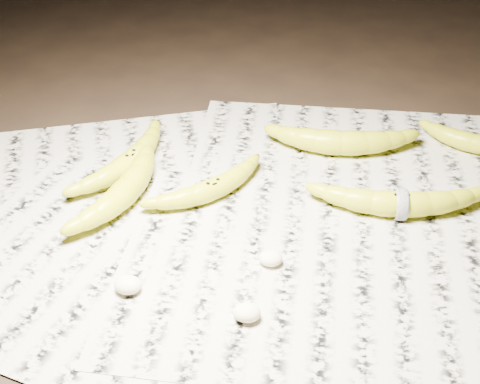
# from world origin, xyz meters

# --- Properties ---
(ground) EXTENTS (3.00, 3.00, 0.00)m
(ground) POSITION_xyz_m (0.00, 0.00, 0.00)
(ground) COLOR black
(ground) RESTS_ON ground
(newspaper_patch) EXTENTS (0.90, 0.70, 0.01)m
(newspaper_patch) POSITION_xyz_m (-0.01, 0.03, 0.00)
(newspaper_patch) COLOR #BEB6A3
(newspaper_patch) RESTS_ON ground
(banana_left_a) EXTENTS (0.14, 0.21, 0.04)m
(banana_left_a) POSITION_xyz_m (-0.20, 0.13, 0.03)
(banana_left_a) COLOR gold
(banana_left_a) RESTS_ON newspaper_patch
(banana_left_b) EXTENTS (0.12, 0.22, 0.04)m
(banana_left_b) POSITION_xyz_m (-0.18, 0.05, 0.03)
(banana_left_b) COLOR gold
(banana_left_b) RESTS_ON newspaper_patch
(banana_center) EXTENTS (0.17, 0.16, 0.03)m
(banana_center) POSITION_xyz_m (-0.06, 0.07, 0.02)
(banana_center) COLOR gold
(banana_center) RESTS_ON newspaper_patch
(banana_taped) EXTENTS (0.24, 0.07, 0.04)m
(banana_taped) POSITION_xyz_m (0.22, 0.05, 0.03)
(banana_taped) COLOR gold
(banana_taped) RESTS_ON newspaper_patch
(banana_upper_a) EXTENTS (0.22, 0.07, 0.04)m
(banana_upper_a) POSITION_xyz_m (0.14, 0.21, 0.03)
(banana_upper_a) COLOR gold
(banana_upper_a) RESTS_ON newspaper_patch
(banana_upper_b) EXTENTS (0.17, 0.11, 0.03)m
(banana_upper_b) POSITION_xyz_m (0.35, 0.24, 0.02)
(banana_upper_b) COLOR gold
(banana_upper_b) RESTS_ON newspaper_patch
(measuring_tape) EXTENTS (0.01, 0.05, 0.05)m
(measuring_tape) POSITION_xyz_m (0.22, 0.05, 0.03)
(measuring_tape) COLOR white
(measuring_tape) RESTS_ON newspaper_patch
(flesh_chunk_a) EXTENTS (0.04, 0.03, 0.02)m
(flesh_chunk_a) POSITION_xyz_m (-0.14, -0.14, 0.02)
(flesh_chunk_a) COLOR #FFF2C5
(flesh_chunk_a) RESTS_ON newspaper_patch
(flesh_chunk_b) EXTENTS (0.03, 0.03, 0.02)m
(flesh_chunk_b) POSITION_xyz_m (0.01, -0.17, 0.02)
(flesh_chunk_b) COLOR #FFF2C5
(flesh_chunk_b) RESTS_ON newspaper_patch
(flesh_chunk_c) EXTENTS (0.03, 0.03, 0.02)m
(flesh_chunk_c) POSITION_xyz_m (0.03, -0.07, 0.02)
(flesh_chunk_c) COLOR #FFF2C5
(flesh_chunk_c) RESTS_ON newspaper_patch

